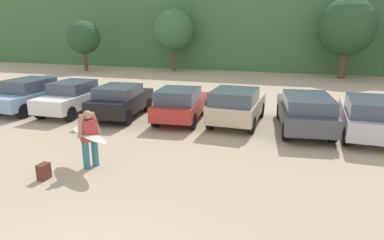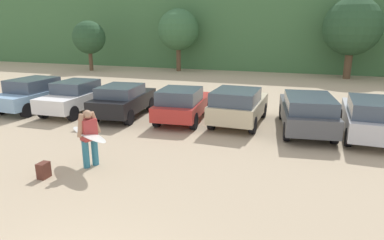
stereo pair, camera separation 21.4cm
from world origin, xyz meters
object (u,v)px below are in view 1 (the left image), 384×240
object	(u,v)px
parked_car_black	(121,100)
person_adult	(89,136)
parked_car_silver	(369,116)
parked_car_white	(72,97)
parked_car_sky_blue	(31,94)
parked_car_dark_gray	(305,111)
surfboard_white	(89,135)
parked_car_red	(181,104)
backpack_dropped	(44,172)
parked_car_champagne	(237,105)

from	to	relation	value
parked_car_black	person_adult	distance (m)	5.82
parked_car_silver	person_adult	distance (m)	10.19
parked_car_white	parked_car_sky_blue	bearing A→B (deg)	91.57
parked_car_sky_blue	parked_car_white	xyz separation A→B (m)	(2.34, 0.11, -0.03)
parked_car_white	parked_car_silver	distance (m)	13.04
parked_car_sky_blue	parked_car_silver	bearing A→B (deg)	-86.04
parked_car_dark_gray	surfboard_white	bearing A→B (deg)	126.09
parked_car_black	parked_car_red	distance (m)	2.87
parked_car_red	backpack_dropped	xyz separation A→B (m)	(-1.69, -6.80, -0.57)
person_adult	parked_car_white	bearing A→B (deg)	-24.43
parked_car_white	parked_car_champagne	bearing A→B (deg)	-87.96
parked_car_silver	parked_car_white	bearing A→B (deg)	92.88
parked_car_sky_blue	parked_car_champagne	xyz separation A→B (m)	(10.28, 0.55, 0.01)
parked_car_white	parked_car_silver	world-z (taller)	parked_car_silver
parked_car_black	parked_car_silver	xyz separation A→B (m)	(10.42, 0.17, 0.02)
parked_car_sky_blue	parked_car_black	world-z (taller)	parked_car_sky_blue
parked_car_dark_gray	surfboard_white	size ratio (longest dim) A/B	2.40
person_adult	backpack_dropped	distance (m)	1.57
parked_car_sky_blue	surfboard_white	xyz separation A→B (m)	(6.90, -5.37, 0.19)
parked_car_silver	parked_car_black	bearing A→B (deg)	92.98
parked_car_black	parked_car_dark_gray	bearing A→B (deg)	-92.73
parked_car_champagne	surfboard_white	bearing A→B (deg)	152.36
parked_car_red	parked_car_dark_gray	size ratio (longest dim) A/B	0.86
parked_car_silver	person_adult	world-z (taller)	person_adult
parked_car_black	parked_car_sky_blue	bearing A→B (deg)	86.91
parked_car_silver	person_adult	size ratio (longest dim) A/B	2.61
parked_car_red	parked_car_champagne	world-z (taller)	parked_car_champagne
parked_car_sky_blue	person_adult	world-z (taller)	person_adult
parked_car_dark_gray	person_adult	size ratio (longest dim) A/B	2.74
parked_car_white	backpack_dropped	bearing A→B (deg)	-151.24
parked_car_silver	backpack_dropped	bearing A→B (deg)	128.31
parked_car_dark_gray	parked_car_sky_blue	bearing A→B (deg)	84.74
person_adult	surfboard_white	distance (m)	0.03
parked_car_red	parked_car_dark_gray	xyz separation A→B (m)	(5.25, 0.07, 0.04)
person_adult	backpack_dropped	xyz separation A→B (m)	(-0.77, -1.13, -0.77)
person_adult	surfboard_white	world-z (taller)	person_adult
parked_car_silver	parked_car_sky_blue	bearing A→B (deg)	93.16
parked_car_white	surfboard_white	world-z (taller)	parked_car_white
parked_car_dark_gray	parked_car_silver	bearing A→B (deg)	-99.27
parked_car_champagne	person_adult	xyz separation A→B (m)	(-3.38, -5.90, 0.15)
person_adult	backpack_dropped	size ratio (longest dim) A/B	3.90
person_adult	backpack_dropped	world-z (taller)	person_adult
backpack_dropped	parked_car_sky_blue	bearing A→B (deg)	133.35
backpack_dropped	person_adult	bearing A→B (deg)	55.52
parked_car_white	person_adult	world-z (taller)	person_adult
parked_car_sky_blue	backpack_dropped	distance (m)	8.94
parked_car_red	parked_car_sky_blue	bearing A→B (deg)	88.10
surfboard_white	backpack_dropped	size ratio (longest dim) A/B	4.46
parked_car_white	parked_car_red	world-z (taller)	parked_car_white
parked_car_black	backpack_dropped	distance (m)	6.74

